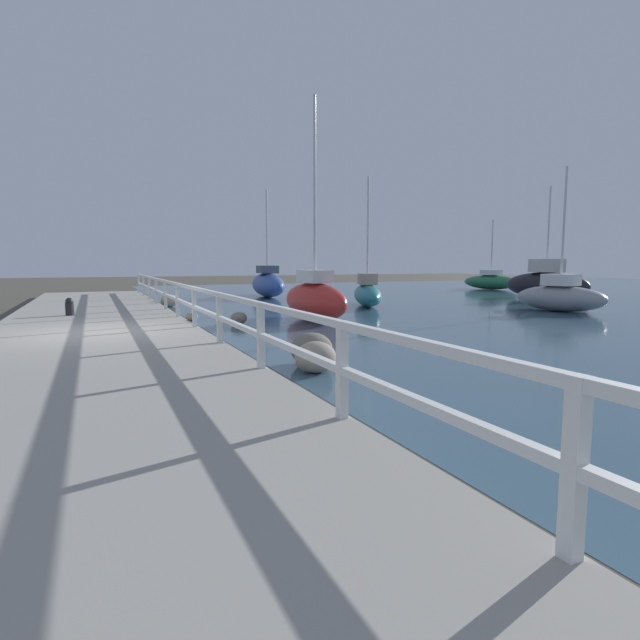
# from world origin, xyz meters

# --- Properties ---
(ground_plane) EXTENTS (120.00, 120.00, 0.00)m
(ground_plane) POSITION_xyz_m (0.00, 0.00, 0.00)
(ground_plane) COLOR #4C473D
(dock_walkway) EXTENTS (4.76, 36.00, 0.25)m
(dock_walkway) POSITION_xyz_m (0.00, 0.00, 0.12)
(dock_walkway) COLOR #9E998E
(dock_walkway) RESTS_ON ground
(railing) EXTENTS (0.10, 32.50, 1.01)m
(railing) POSITION_xyz_m (2.28, -0.00, 0.93)
(railing) COLOR white
(railing) RESTS_ON dock_walkway
(boulder_far_strip) EXTENTS (0.50, 0.45, 0.38)m
(boulder_far_strip) POSITION_xyz_m (3.96, 2.04, 0.19)
(boulder_far_strip) COLOR slate
(boulder_far_strip) RESTS_ON ground
(boulder_upstream) EXTENTS (0.71, 0.64, 0.53)m
(boulder_upstream) POSITION_xyz_m (3.35, -5.02, 0.27)
(boulder_upstream) COLOR gray
(boulder_upstream) RESTS_ON ground
(boulder_near_dock) EXTENTS (0.71, 0.64, 0.53)m
(boulder_near_dock) POSITION_xyz_m (2.90, 9.12, 0.27)
(boulder_near_dock) COLOR gray
(boulder_near_dock) RESTS_ON ground
(boulder_water_edge) EXTENTS (0.78, 0.70, 0.58)m
(boulder_water_edge) POSITION_xyz_m (3.56, -4.36, 0.29)
(boulder_water_edge) COLOR #666056
(boulder_water_edge) RESTS_ON ground
(boulder_mid_strip) EXTENTS (0.39, 0.35, 0.29)m
(boulder_mid_strip) POSITION_xyz_m (2.83, 3.56, 0.15)
(boulder_mid_strip) COLOR gray
(boulder_mid_strip) RESTS_ON ground
(mooring_bollard) EXTENTS (0.25, 0.25, 0.54)m
(mooring_bollard) POSITION_xyz_m (-0.67, 4.39, 0.52)
(mooring_bollard) COLOR black
(mooring_bollard) RESTS_ON dock_walkway
(sailboat_green) EXTENTS (2.39, 4.48, 4.83)m
(sailboat_green) POSITION_xyz_m (25.48, 14.43, 0.57)
(sailboat_green) COLOR #236B42
(sailboat_green) RESTS_ON water_surface
(sailboat_teal) EXTENTS (2.74, 4.67, 5.45)m
(sailboat_teal) POSITION_xyz_m (10.70, 6.06, 0.55)
(sailboat_teal) COLOR #1E707A
(sailboat_teal) RESTS_ON water_surface
(sailboat_red) EXTENTS (1.36, 3.70, 6.98)m
(sailboat_red) POSITION_xyz_m (6.48, 2.08, 0.70)
(sailboat_red) COLOR red
(sailboat_red) RESTS_ON water_surface
(sailboat_gray) EXTENTS (2.25, 3.72, 5.40)m
(sailboat_gray) POSITION_xyz_m (16.23, 0.96, 0.58)
(sailboat_gray) COLOR gray
(sailboat_gray) RESTS_ON water_surface
(sailboat_blue) EXTENTS (2.03, 5.81, 5.76)m
(sailboat_blue) POSITION_xyz_m (8.69, 13.47, 0.71)
(sailboat_blue) COLOR #2D4C9E
(sailboat_blue) RESTS_ON water_surface
(sailboat_black) EXTENTS (2.09, 4.77, 5.69)m
(sailboat_black) POSITION_xyz_m (21.19, 5.98, 0.80)
(sailboat_black) COLOR black
(sailboat_black) RESTS_ON water_surface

